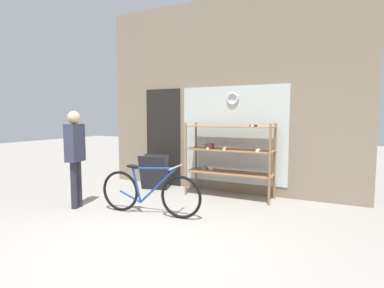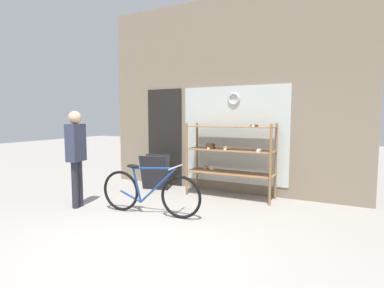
{
  "view_description": "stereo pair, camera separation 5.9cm",
  "coord_description": "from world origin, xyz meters",
  "px_view_note": "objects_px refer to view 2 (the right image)",
  "views": [
    {
      "loc": [
        2.06,
        -2.88,
        1.51
      ],
      "look_at": [
        0.13,
        1.09,
        1.1
      ],
      "focal_mm": 28.0,
      "sensor_mm": 36.0,
      "label": 1
    },
    {
      "loc": [
        2.11,
        -2.85,
        1.51
      ],
      "look_at": [
        0.13,
        1.09,
        1.1
      ],
      "focal_mm": 28.0,
      "sensor_mm": 36.0,
      "label": 2
    }
  ],
  "objects_px": {
    "display_case": "(229,152)",
    "bicycle": "(149,192)",
    "sandwich_board": "(155,172)",
    "pedestrian": "(76,151)"
  },
  "relations": [
    {
      "from": "display_case",
      "to": "pedestrian",
      "type": "distance_m",
      "value": 2.69
    },
    {
      "from": "bicycle",
      "to": "pedestrian",
      "type": "relative_size",
      "value": 1.06
    },
    {
      "from": "display_case",
      "to": "sandwich_board",
      "type": "distance_m",
      "value": 1.63
    },
    {
      "from": "bicycle",
      "to": "sandwich_board",
      "type": "bearing_deg",
      "value": 114.91
    },
    {
      "from": "display_case",
      "to": "bicycle",
      "type": "relative_size",
      "value": 0.97
    },
    {
      "from": "display_case",
      "to": "sandwich_board",
      "type": "relative_size",
      "value": 2.3
    },
    {
      "from": "display_case",
      "to": "bicycle",
      "type": "bearing_deg",
      "value": -116.04
    },
    {
      "from": "display_case",
      "to": "pedestrian",
      "type": "height_order",
      "value": "pedestrian"
    },
    {
      "from": "display_case",
      "to": "sandwich_board",
      "type": "xyz_separation_m",
      "value": [
        -1.55,
        -0.17,
        -0.49
      ]
    },
    {
      "from": "sandwich_board",
      "to": "pedestrian",
      "type": "relative_size",
      "value": 0.45
    }
  ]
}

